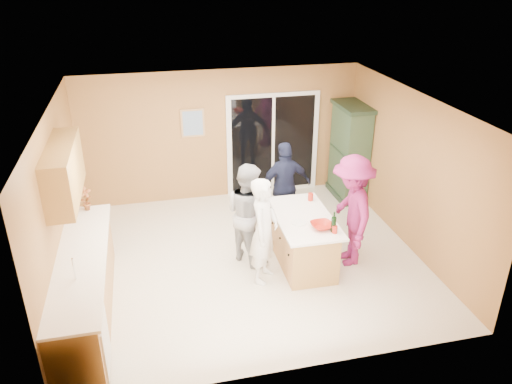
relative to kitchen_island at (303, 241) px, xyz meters
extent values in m
plane|color=silver|center=(-0.82, 0.31, -0.39)|extent=(5.50, 5.50, 0.00)
cube|color=white|center=(-0.82, 0.31, 2.21)|extent=(5.50, 5.00, 0.10)
cube|color=#BF814E|center=(-0.82, 2.81, 0.91)|extent=(5.50, 0.10, 2.60)
cube|color=#BF814E|center=(-0.82, -2.19, 0.91)|extent=(5.50, 0.10, 2.60)
cube|color=#BF814E|center=(-3.57, 0.31, 0.91)|extent=(0.10, 5.00, 2.60)
cube|color=#BF814E|center=(1.93, 0.31, 0.91)|extent=(0.10, 5.00, 2.60)
cube|color=#AD7843|center=(-3.27, -0.59, 0.06)|extent=(0.60, 3.00, 0.90)
cube|color=silver|center=(-3.26, -1.69, 0.01)|extent=(0.62, 0.60, 0.72)
cube|color=white|center=(-3.25, -0.59, 0.53)|extent=(0.65, 3.05, 0.04)
cylinder|color=silver|center=(-3.27, -1.09, 0.70)|extent=(0.02, 0.02, 0.30)
cube|color=#AD7843|center=(-3.39, 0.11, 1.48)|extent=(0.35, 1.60, 0.75)
cube|color=white|center=(0.23, 2.78, 0.66)|extent=(1.90, 0.05, 2.10)
cube|color=black|center=(0.23, 2.76, 0.66)|extent=(1.70, 0.03, 1.94)
cube|color=white|center=(0.23, 2.76, 0.66)|extent=(0.06, 0.04, 1.94)
cube|color=silver|center=(0.38, 2.75, 0.61)|extent=(0.02, 0.03, 0.12)
cube|color=#AA8355|center=(-1.37, 2.79, 1.21)|extent=(0.46, 0.03, 0.56)
cube|color=#476B94|center=(-1.37, 2.77, 1.21)|extent=(0.38, 0.02, 0.48)
cube|color=#AD7843|center=(0.00, 0.00, 0.01)|extent=(0.75, 1.43, 0.81)
cube|color=white|center=(0.00, 0.00, 0.43)|extent=(0.89, 1.61, 0.04)
cube|color=black|center=(0.00, 0.00, -0.35)|extent=(0.68, 1.36, 0.09)
cube|color=#1F3322|center=(1.67, 2.21, -0.34)|extent=(0.54, 1.01, 0.11)
cube|color=#3A5438|center=(1.67, 2.21, 0.56)|extent=(0.48, 0.96, 1.80)
cube|color=#1F3322|center=(1.67, 2.21, 1.50)|extent=(0.55, 1.05, 0.08)
imported|color=silver|center=(-0.70, -0.28, 0.44)|extent=(0.67, 0.73, 1.67)
imported|color=#ACACAF|center=(-0.81, 0.34, 0.44)|extent=(0.95, 1.02, 1.66)
imported|color=#1B1D3B|center=(0.05, 1.22, 0.42)|extent=(0.99, 0.50, 1.63)
imported|color=#901F62|center=(0.74, -0.11, 0.52)|extent=(0.81, 1.25, 1.82)
imported|color=#A72012|center=(0.15, -0.40, 0.49)|extent=(0.35, 0.35, 0.08)
imported|color=red|center=(-3.27, 0.80, 0.74)|extent=(0.23, 0.18, 0.39)
cylinder|color=#A72012|center=(0.28, 0.52, 0.51)|extent=(0.10, 0.10, 0.13)
cylinder|color=#A72012|center=(0.28, -0.58, 0.50)|extent=(0.09, 0.09, 0.11)
cylinder|color=black|center=(0.28, -0.54, 0.56)|extent=(0.07, 0.07, 0.23)
cylinder|color=black|center=(0.28, -0.54, 0.72)|extent=(0.03, 0.03, 0.09)
cylinder|color=silver|center=(-0.14, -0.18, 0.45)|extent=(0.26, 0.26, 0.02)
camera|label=1|loc=(-2.27, -6.49, 4.10)|focal=35.00mm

